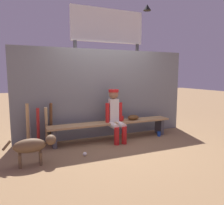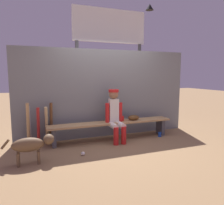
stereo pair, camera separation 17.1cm
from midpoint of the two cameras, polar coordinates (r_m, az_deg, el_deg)
The scene contains 15 objects.
ground_plane at distance 5.03m, azimuth -0.99°, elevation -9.91°, with size 30.00×30.00×0.00m, color olive.
chainlink_fence at distance 5.16m, azimuth -2.50°, elevation 2.41°, with size 4.28×0.03×2.10m, color slate.
dugout_bench at distance 4.94m, azimuth -1.00°, elevation -6.13°, with size 2.93×0.36×0.42m.
player_seated at distance 4.80m, azimuth -0.11°, elevation -3.01°, with size 0.41×0.55×1.17m.
baseball_glove at distance 5.14m, azimuth 4.75°, elevation -4.01°, with size 0.28×0.20×0.12m, color #593819.
bat_wood_dark at distance 4.87m, azimuth -17.01°, elevation -5.31°, with size 0.06×0.06×0.91m, color brown.
bat_wood_natural at distance 4.85m, azimuth -18.15°, elevation -5.88°, with size 0.06×0.06×0.84m, color tan.
bat_aluminum_red at distance 4.79m, azimuth -20.18°, elevation -6.17°, with size 0.06×0.06×0.82m, color #B22323.
bat_aluminum_silver at distance 4.85m, azimuth -22.35°, elevation -5.86°, with size 0.06×0.06×0.87m, color #B7B7BC.
bat_wood_tan at distance 4.78m, azimuth -22.63°, elevation -5.66°, with size 0.06×0.06×0.93m, color tan.
baseball at distance 4.12m, azimuth -8.53°, elevation -13.50°, with size 0.07×0.07×0.07m, color white.
cup_on_ground at distance 5.39m, azimuth 11.58°, elevation -8.26°, with size 0.08×0.08×0.11m, color #1E47AD.
cup_on_bench at distance 5.04m, azimuth 1.72°, elevation -4.27°, with size 0.08×0.08×0.11m, color red.
scoreboard at distance 6.49m, azimuth -1.38°, elevation 16.96°, with size 2.47×0.27×3.62m.
dog at distance 3.86m, azimuth -21.57°, elevation -10.70°, with size 0.84×0.20×0.49m.
Camera 1 is at (-1.86, -4.43, 1.51)m, focal length 34.08 mm.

